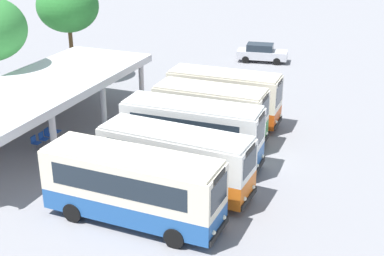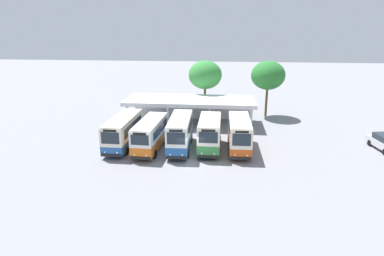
% 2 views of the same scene
% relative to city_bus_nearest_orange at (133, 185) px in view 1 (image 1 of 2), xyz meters
% --- Properties ---
extents(ground_plane, '(180.00, 180.00, 0.00)m').
position_rel_city_bus_nearest_orange_xyz_m(ground_plane, '(7.67, -3.18, -1.81)').
color(ground_plane, gray).
extents(city_bus_nearest_orange, '(2.48, 8.09, 3.28)m').
position_rel_city_bus_nearest_orange_xyz_m(city_bus_nearest_orange, '(0.00, 0.00, 0.00)').
color(city_bus_nearest_orange, black).
rests_on(city_bus_nearest_orange, ground).
extents(city_bus_second_in_row, '(2.56, 7.62, 3.19)m').
position_rel_city_bus_nearest_orange_xyz_m(city_bus_second_in_row, '(3.10, -0.67, -0.05)').
color(city_bus_second_in_row, black).
rests_on(city_bus_second_in_row, ground).
extents(city_bus_middle_cream, '(2.37, 7.54, 3.47)m').
position_rel_city_bus_nearest_orange_xyz_m(city_bus_middle_cream, '(6.21, -0.28, 0.09)').
color(city_bus_middle_cream, black).
rests_on(city_bus_middle_cream, ground).
extents(city_bus_fourth_amber, '(2.34, 6.54, 3.41)m').
position_rel_city_bus_nearest_orange_xyz_m(city_bus_fourth_amber, '(9.31, -0.18, 0.06)').
color(city_bus_fourth_amber, black).
rests_on(city_bus_fourth_amber, ground).
extents(city_bus_fifth_blue, '(2.32, 7.15, 3.40)m').
position_rel_city_bus_nearest_orange_xyz_m(city_bus_fifth_blue, '(12.41, 0.02, 0.06)').
color(city_bus_fifth_blue, black).
rests_on(city_bus_fifth_blue, ground).
extents(parked_car_flank, '(2.40, 4.65, 1.62)m').
position_rel_city_bus_nearest_orange_xyz_m(parked_car_flank, '(27.75, 1.60, -0.99)').
color(parked_car_flank, black).
rests_on(parked_car_flank, ground).
extents(terminal_canopy, '(16.87, 6.26, 3.40)m').
position_rel_city_bus_nearest_orange_xyz_m(terminal_canopy, '(6.30, 9.97, 0.87)').
color(terminal_canopy, silver).
rests_on(terminal_canopy, ground).
extents(waiting_chair_end_by_column, '(0.46, 0.46, 0.86)m').
position_rel_city_bus_nearest_orange_xyz_m(waiting_chair_end_by_column, '(4.58, 8.69, -1.29)').
color(waiting_chair_end_by_column, slate).
rests_on(waiting_chair_end_by_column, ground).
extents(waiting_chair_second_from_end, '(0.46, 0.46, 0.86)m').
position_rel_city_bus_nearest_orange_xyz_m(waiting_chair_second_from_end, '(5.20, 8.61, -1.29)').
color(waiting_chair_second_from_end, slate).
rests_on(waiting_chair_second_from_end, ground).
extents(waiting_chair_middle_seat, '(0.46, 0.46, 0.86)m').
position_rel_city_bus_nearest_orange_xyz_m(waiting_chair_middle_seat, '(5.82, 8.69, -1.29)').
color(waiting_chair_middle_seat, slate).
rests_on(waiting_chair_middle_seat, ground).
extents(waiting_chair_fourth_seat, '(0.46, 0.46, 0.86)m').
position_rel_city_bus_nearest_orange_xyz_m(waiting_chair_fourth_seat, '(6.43, 8.65, -1.29)').
color(waiting_chair_fourth_seat, slate).
rests_on(waiting_chair_fourth_seat, ground).
extents(roadside_tree_east_of_canopy, '(4.72, 4.72, 7.92)m').
position_rel_city_bus_nearest_orange_xyz_m(roadside_tree_east_of_canopy, '(16.75, 14.14, 4.09)').
color(roadside_tree_east_of_canopy, brown).
rests_on(roadside_tree_east_of_canopy, ground).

